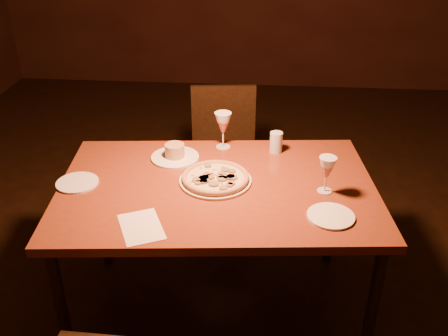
{
  "coord_description": "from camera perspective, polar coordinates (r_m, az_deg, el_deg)",
  "views": [
    {
      "loc": [
        -0.07,
        -2.1,
        1.98
      ],
      "look_at": [
        -0.24,
        -0.07,
        0.85
      ],
      "focal_mm": 40.0,
      "sensor_mm": 36.0,
      "label": 1
    }
  ],
  "objects": [
    {
      "name": "water_tumbler",
      "position": [
        2.61,
        5.97,
        2.94
      ],
      "size": [
        0.07,
        0.07,
        0.11
      ],
      "primitive_type": "cylinder",
      "color": "silver",
      "rests_on": "dining_table"
    },
    {
      "name": "wine_glass_far",
      "position": [
        2.62,
        -0.11,
        4.33
      ],
      "size": [
        0.09,
        0.09,
        0.2
      ],
      "primitive_type": null,
      "color": "#AE5A48",
      "rests_on": "dining_table"
    },
    {
      "name": "side_plate_left",
      "position": [
        2.43,
        -16.42,
        -1.62
      ],
      "size": [
        0.2,
        0.2,
        0.01
      ],
      "primitive_type": "cylinder",
      "color": "white",
      "rests_on": "dining_table"
    },
    {
      "name": "chair_far",
      "position": [
        3.3,
        -0.01,
        2.36
      ],
      "size": [
        0.47,
        0.47,
        0.88
      ],
      "rotation": [
        0.0,
        0.0,
        0.1
      ],
      "color": "black",
      "rests_on": "floor"
    },
    {
      "name": "dining_table",
      "position": [
        2.36,
        -0.79,
        -3.37
      ],
      "size": [
        1.55,
        1.08,
        0.79
      ],
      "rotation": [
        0.0,
        0.0,
        0.09
      ],
      "color": "brown",
      "rests_on": "floor"
    },
    {
      "name": "floor",
      "position": [
        2.89,
        5.03,
        -14.41
      ],
      "size": [
        7.0,
        7.0,
        0.0
      ],
      "primitive_type": "plane",
      "color": "black",
      "rests_on": "ground"
    },
    {
      "name": "wine_glass_right",
      "position": [
        2.27,
        11.62,
        -0.75
      ],
      "size": [
        0.08,
        0.08,
        0.17
      ],
      "primitive_type": null,
      "color": "#AE5A48",
      "rests_on": "dining_table"
    },
    {
      "name": "pizza_plate",
      "position": [
        2.34,
        -0.99,
        -1.16
      ],
      "size": [
        0.34,
        0.34,
        0.04
      ],
      "color": "white",
      "rests_on": "dining_table"
    },
    {
      "name": "side_plate_near",
      "position": [
        2.14,
        12.11,
        -5.4
      ],
      "size": [
        0.2,
        0.2,
        0.01
      ],
      "primitive_type": "cylinder",
      "color": "white",
      "rests_on": "dining_table"
    },
    {
      "name": "menu_card",
      "position": [
        2.07,
        -9.45,
        -6.64
      ],
      "size": [
        0.24,
        0.28,
        0.0
      ],
      "primitive_type": "cube",
      "rotation": [
        0.0,
        0.0,
        0.43
      ],
      "color": "white",
      "rests_on": "dining_table"
    },
    {
      "name": "ramekin_saucer",
      "position": [
        2.55,
        -5.63,
        1.62
      ],
      "size": [
        0.24,
        0.24,
        0.08
      ],
      "color": "white",
      "rests_on": "dining_table"
    }
  ]
}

